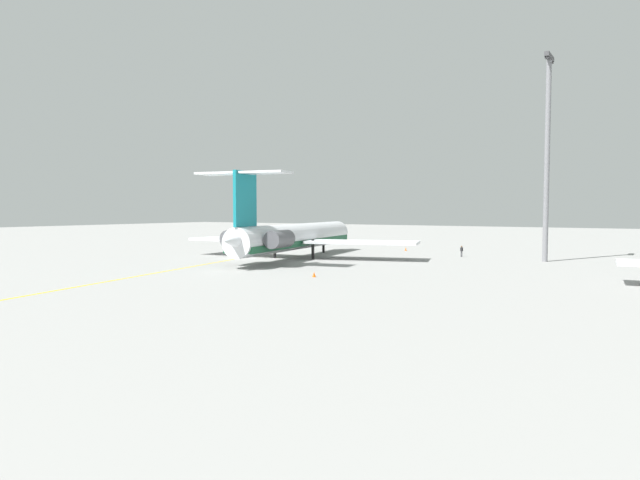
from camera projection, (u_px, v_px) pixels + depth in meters
name	position (u px, v px, depth m)	size (l,w,h in m)	color
ground	(242.00, 258.00, 81.49)	(343.11, 343.11, 0.00)	gray
main_jetliner	(294.00, 237.00, 80.56)	(40.01, 35.59, 11.71)	silver
ground_crew_near_nose	(229.00, 241.00, 105.14)	(0.27, 0.43, 1.71)	black
ground_crew_near_tail	(462.00, 250.00, 83.50)	(0.27, 0.38, 1.67)	black
safety_cone_nose	(406.00, 249.00, 96.10)	(0.40, 0.40, 0.55)	#EA590F
safety_cone_wingtip	(314.00, 274.00, 58.60)	(0.40, 0.40, 0.55)	#EA590F
taxiway_centreline	(255.00, 256.00, 85.95)	(100.28, 0.36, 0.01)	gold
light_mast	(547.00, 150.00, 75.29)	(4.00, 0.70, 27.80)	slate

